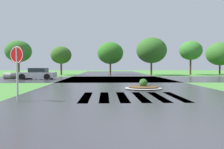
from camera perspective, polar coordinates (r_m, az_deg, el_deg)
name	(u,v)px	position (r m, az deg, el deg)	size (l,w,h in m)	color
ground_plane	(166,141)	(4.84, 14.57, -17.18)	(120.00, 120.00, 0.10)	#478438
asphalt_roadway	(124,88)	(14.51, 3.26, -3.67)	(11.76, 80.00, 0.01)	#35353A
asphalt_cross_road	(116,79)	(23.89, 1.20, -1.21)	(90.00, 10.58, 0.01)	#35353A
crosswalk_stripes	(131,97)	(10.43, 5.33, -6.12)	(4.95, 3.50, 0.01)	white
stop_sign	(17,60)	(9.92, -24.66, 3.53)	(0.70, 0.34, 2.41)	#B2B5BA
median_island	(143,87)	(13.95, 8.60, -3.38)	(2.47, 2.08, 0.68)	#9E9B93
car_silver_hatch	(38,74)	(25.10, -19.76, 0.16)	(4.06, 2.14, 1.26)	#B7B7BF
drainage_pipe_stack	(18,76)	(26.79, -24.39, -0.29)	(3.17, 0.91, 0.70)	#9E9B93
background_treeline	(136,52)	(34.13, 6.53, 6.10)	(37.32, 7.42, 5.92)	#4C3823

